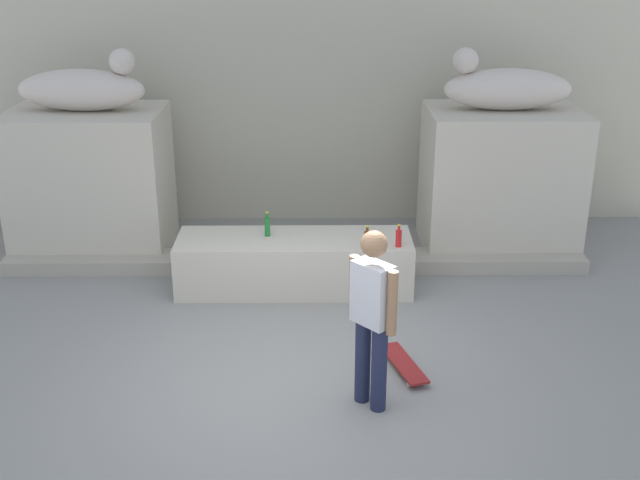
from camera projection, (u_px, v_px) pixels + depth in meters
The scene contains 13 objects.
ground_plane at pixel (290, 383), 7.46m from camera, with size 40.00×40.00×0.00m, color gray.
facade_wall at pixel (297, 18), 10.95m from camera, with size 10.59×0.60×5.70m, color #BCB49D.
pedestal_left at pixel (92, 182), 10.28m from camera, with size 1.95×1.36×1.87m, color beige.
pedestal_right at pixel (500, 180), 10.32m from camera, with size 1.95×1.36×1.87m, color beige.
statue_reclining_left at pixel (84, 88), 9.83m from camera, with size 1.63×0.66×0.78m.
statue_reclining_right at pixel (505, 87), 9.87m from camera, with size 1.60×0.57×0.78m.
ledge_block at pixel (294, 263), 9.34m from camera, with size 2.75×0.85×0.63m, color beige.
skater at pixel (372, 312), 6.79m from camera, with size 0.39×0.42×1.67m.
skateboard at pixel (404, 363), 7.66m from camera, with size 0.42×0.82×0.08m.
bottle_red at pixel (399, 238), 8.94m from camera, with size 0.07×0.07×0.27m.
bottle_green at pixel (267, 226), 9.24m from camera, with size 0.07×0.07×0.30m.
bottle_brown at pixel (367, 238), 8.94m from camera, with size 0.07×0.07×0.25m.
stair_step at pixel (296, 262), 9.96m from camera, with size 7.28×0.50×0.18m, color #A9A08F.
Camera 1 is at (0.23, -6.45, 3.99)m, focal length 44.36 mm.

